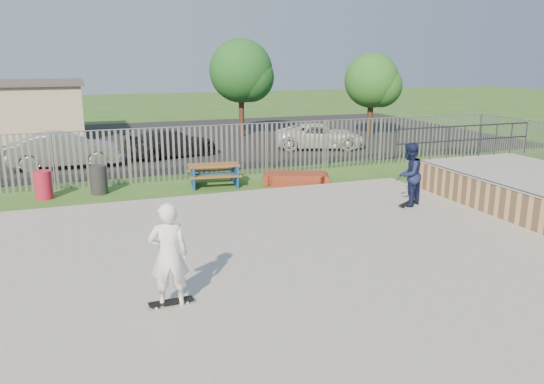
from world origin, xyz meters
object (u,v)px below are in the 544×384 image
object	(u,v)px
tree_mid	(241,71)
car_white	(320,136)
skater_white	(169,255)
trash_bin_red	(43,185)
skater_navy	(409,175)
car_dark	(172,143)
tree_right	(372,81)
car_silver	(65,150)
trash_bin_grey	(99,180)
picnic_table	(214,175)
funbox	(296,178)

from	to	relation	value
tree_mid	car_white	bearing A→B (deg)	-65.77
car_white	skater_white	bearing A→B (deg)	164.99
trash_bin_red	skater_navy	size ratio (longest dim) A/B	0.48
car_dark	tree_right	size ratio (longest dim) A/B	0.91
car_white	skater_navy	bearing A→B (deg)	-173.14
car_silver	skater_white	distance (m)	14.66
trash_bin_red	car_silver	world-z (taller)	car_silver
car_silver	car_white	world-z (taller)	car_silver
trash_bin_red	car_white	distance (m)	13.89
trash_bin_grey	picnic_table	bearing A→B (deg)	-2.06
funbox	picnic_table	bearing A→B (deg)	-174.23
funbox	skater_white	xyz separation A→B (m)	(-5.97, -8.55, 0.90)
tree_mid	tree_right	xyz separation A→B (m)	(6.97, -2.60, -0.54)
car_dark	car_white	distance (m)	7.41
car_silver	skater_navy	distance (m)	14.21
car_white	skater_white	xyz separation A→B (m)	(-10.04, -15.25, 0.46)
picnic_table	tree_mid	xyz separation A→B (m)	(4.48, 11.37, 3.34)
trash_bin_grey	car_white	size ratio (longest dim) A/B	0.21
funbox	trash_bin_grey	world-z (taller)	trash_bin_grey
funbox	skater_white	world-z (taller)	skater_white
tree_mid	tree_right	world-z (taller)	tree_mid
picnic_table	funbox	size ratio (longest dim) A/B	0.89
car_silver	car_dark	bearing A→B (deg)	-77.05
trash_bin_red	tree_right	bearing A→B (deg)	27.01
car_white	tree_mid	distance (m)	6.75
car_silver	tree_mid	xyz separation A→B (m)	(9.55, 6.20, 2.98)
tree_mid	skater_white	world-z (taller)	tree_mid
car_white	skater_white	distance (m)	18.26
picnic_table	car_silver	world-z (taller)	car_silver
trash_bin_red	tree_right	distance (m)	19.40
car_white	tree_right	xyz separation A→B (m)	(4.51, 2.87, 2.55)
car_silver	car_white	bearing A→B (deg)	-85.89
car_silver	car_white	xyz separation A→B (m)	(12.01, 0.73, -0.11)
funbox	car_white	bearing A→B (deg)	80.22
trash_bin_red	trash_bin_grey	distance (m)	1.72
trash_bin_red	skater_white	xyz separation A→B (m)	(2.56, -9.40, 0.64)
picnic_table	trash_bin_grey	size ratio (longest dim) A/B	2.08
tree_mid	skater_navy	xyz separation A→B (m)	(0.22, -16.51, -2.63)
car_dark	tree_right	xyz separation A→B (m)	(11.91, 2.60, 2.54)
trash_bin_red	tree_right	size ratio (longest dim) A/B	0.19
car_dark	tree_right	world-z (taller)	tree_right
car_dark	skater_navy	world-z (taller)	skater_navy
trash_bin_red	car_dark	distance (m)	8.04
skater_white	picnic_table	bearing A→B (deg)	-100.69
trash_bin_grey	skater_navy	size ratio (longest dim) A/B	0.50
trash_bin_grey	skater_navy	world-z (taller)	skater_navy
funbox	trash_bin_grey	bearing A→B (deg)	-166.45
skater_navy	tree_right	bearing A→B (deg)	-147.52
funbox	trash_bin_red	xyz separation A→B (m)	(-8.53, 0.86, 0.26)
tree_mid	tree_right	bearing A→B (deg)	-20.44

